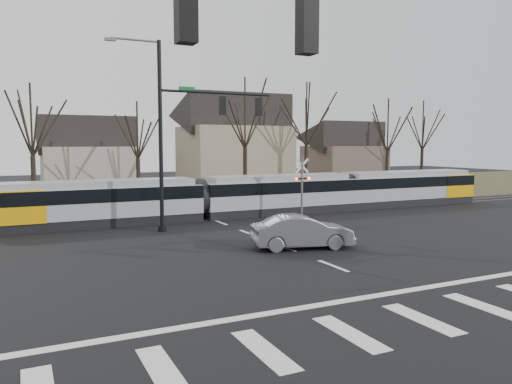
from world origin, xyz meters
name	(u,v)px	position (x,y,z in m)	size (l,w,h in m)	color
ground	(365,278)	(0.00, 0.00, 0.00)	(140.00, 140.00, 0.00)	black
grass_verge	(150,195)	(0.00, 32.00, 0.01)	(140.00, 28.00, 0.01)	#38331E
crosswalk	(454,312)	(0.00, -4.00, 0.01)	(27.00, 2.60, 0.01)	silver
stop_line	(400,292)	(0.00, -1.80, 0.01)	(28.00, 0.35, 0.01)	silver
lane_dashes	(209,218)	(0.00, 16.00, 0.01)	(0.18, 30.00, 0.01)	silver
rail_pair	(210,218)	(0.00, 15.80, 0.03)	(90.00, 1.52, 0.06)	#59595E
tram	(277,193)	(4.91, 16.00, 1.44)	(34.89, 2.59, 2.64)	gray
sedan	(302,232)	(0.62, 5.41, 0.76)	(4.88, 2.70, 1.52)	#56585E
signal_pole_near_left	(57,79)	(-10.41, -6.00, 5.70)	(9.28, 0.44, 10.20)	black
signal_pole_far	(189,127)	(-2.41, 12.50, 5.70)	(9.28, 0.44, 10.20)	black
rail_crossing_signal	(302,190)	(5.00, 12.79, 1.89)	(1.08, 0.36, 4.00)	#59595B
tree_row	(190,141)	(2.00, 26.00, 5.00)	(59.20, 7.20, 10.00)	black
house_b	(87,152)	(-5.00, 36.00, 3.97)	(8.64, 7.56, 7.65)	gray
house_c	(234,139)	(9.00, 33.00, 5.23)	(10.80, 8.64, 10.10)	gray
house_d	(344,151)	(24.00, 35.00, 3.97)	(8.64, 7.56, 7.65)	brown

